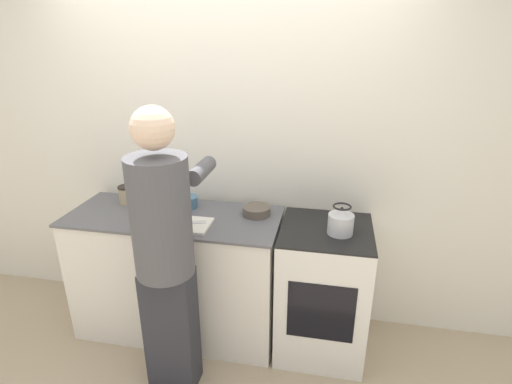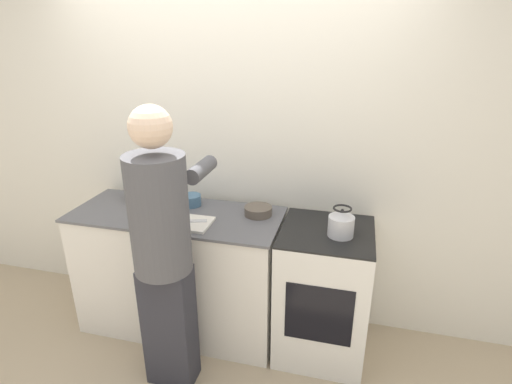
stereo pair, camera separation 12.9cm
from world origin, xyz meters
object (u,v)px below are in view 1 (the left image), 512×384
object	(u,v)px
oven	(322,290)
bowl_prep	(188,202)
person	(165,248)
knife	(185,223)
cutting_board	(183,224)
kettle	(341,222)
canister_jar	(127,195)

from	to	relation	value
oven	bowl_prep	size ratio (longest dim) A/B	6.47
person	knife	bearing A→B (deg)	91.90
cutting_board	bowl_prep	size ratio (longest dim) A/B	2.47
person	bowl_prep	distance (m)	0.66
person	kettle	bearing A→B (deg)	24.96
person	knife	world-z (taller)	person
oven	cutting_board	bearing A→B (deg)	-171.05
cutting_board	kettle	size ratio (longest dim) A/B	1.87
oven	person	distance (m)	1.14
cutting_board	person	bearing A→B (deg)	-85.57
person	canister_jar	distance (m)	0.85
kettle	canister_jar	world-z (taller)	kettle
knife	person	bearing A→B (deg)	-105.53
kettle	person	bearing A→B (deg)	-155.04
knife	oven	bearing A→B (deg)	-8.23
cutting_board	kettle	bearing A→B (deg)	5.53
knife	bowl_prep	distance (m)	0.31
kettle	cutting_board	bearing A→B (deg)	-174.47
person	kettle	distance (m)	1.07
canister_jar	knife	bearing A→B (deg)	-26.66
person	canister_jar	size ratio (longest dim) A/B	13.35
knife	canister_jar	size ratio (longest dim) A/B	1.88
oven	canister_jar	distance (m)	1.55
bowl_prep	cutting_board	bearing A→B (deg)	-75.63
person	cutting_board	xyz separation A→B (m)	(-0.03, 0.36, -0.02)
bowl_prep	canister_jar	size ratio (longest dim) A/B	1.08
cutting_board	bowl_prep	xyz separation A→B (m)	(-0.08, 0.30, 0.03)
bowl_prep	canister_jar	distance (m)	0.46
cutting_board	kettle	world-z (taller)	kettle
cutting_board	bowl_prep	world-z (taller)	bowl_prep
knife	bowl_prep	xyz separation A→B (m)	(-0.09, 0.30, 0.02)
cutting_board	canister_jar	world-z (taller)	canister_jar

